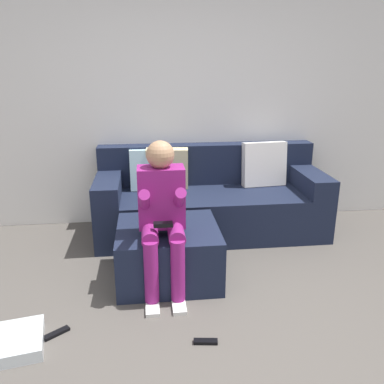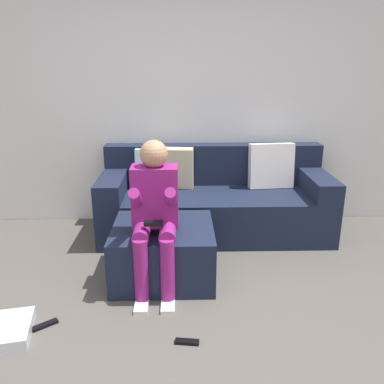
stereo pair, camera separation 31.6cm
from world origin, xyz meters
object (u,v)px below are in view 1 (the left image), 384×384
(remote_by_storage_bin, at_px, (57,333))
(couch_sectional, at_px, (209,200))
(remote_near_ottoman, at_px, (206,342))
(ottoman, at_px, (168,253))
(person_seated, at_px, (162,210))
(storage_bin, at_px, (12,343))

(remote_by_storage_bin, bearing_deg, couch_sectional, 14.18)
(remote_near_ottoman, bearing_deg, ottoman, 109.55)
(remote_near_ottoman, bearing_deg, person_seated, 116.18)
(storage_bin, bearing_deg, person_seated, 31.24)
(remote_by_storage_bin, bearing_deg, remote_near_ottoman, -48.81)
(couch_sectional, distance_m, storage_bin, 2.31)
(remote_by_storage_bin, bearing_deg, ottoman, 3.18)
(couch_sectional, height_order, storage_bin, couch_sectional)
(remote_near_ottoman, height_order, remote_by_storage_bin, same)
(ottoman, relative_size, remote_by_storage_bin, 4.77)
(couch_sectional, distance_m, person_seated, 1.28)
(ottoman, relative_size, person_seated, 0.70)
(person_seated, relative_size, storage_bin, 3.09)
(remote_near_ottoman, bearing_deg, couch_sectional, 87.84)
(couch_sectional, height_order, person_seated, person_seated)
(person_seated, xyz_separation_m, remote_near_ottoman, (0.23, -0.69, -0.66))
(ottoman, xyz_separation_m, remote_near_ottoman, (0.19, -0.87, -0.21))
(couch_sectional, relative_size, person_seated, 1.97)
(ottoman, relative_size, remote_near_ottoman, 5.29)
(storage_bin, height_order, remote_by_storage_bin, storage_bin)
(couch_sectional, height_order, remote_by_storage_bin, couch_sectional)
(storage_bin, bearing_deg, couch_sectional, 48.19)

